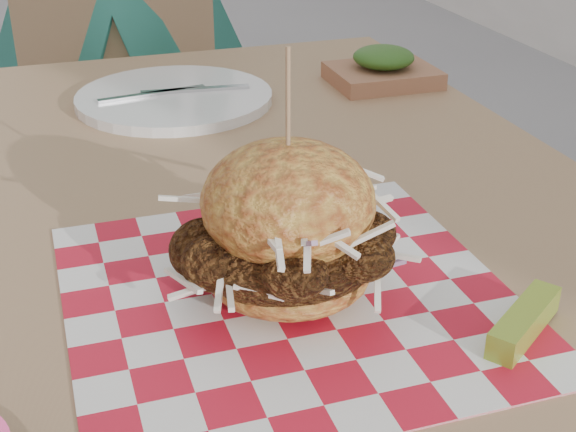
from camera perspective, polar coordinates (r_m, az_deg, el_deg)
patio_table at (r=0.85m, az=-3.32°, el=-4.24°), size 0.80×1.20×0.75m
patio_chair at (r=1.74m, az=-11.31°, el=7.61°), size 0.42×0.43×0.95m
paper_liner at (r=0.67m, az=-0.00°, el=-5.66°), size 0.36×0.36×0.00m
sandwich at (r=0.64m, az=-0.00°, el=-1.20°), size 0.18×0.18×0.21m
pickle_spear at (r=0.64m, az=16.45°, el=-7.22°), size 0.09×0.07×0.02m
place_setting at (r=1.13m, az=-8.08°, el=8.32°), size 0.27×0.27×0.02m
kraft_tray at (r=1.20m, az=6.77°, el=10.36°), size 0.15×0.12×0.06m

